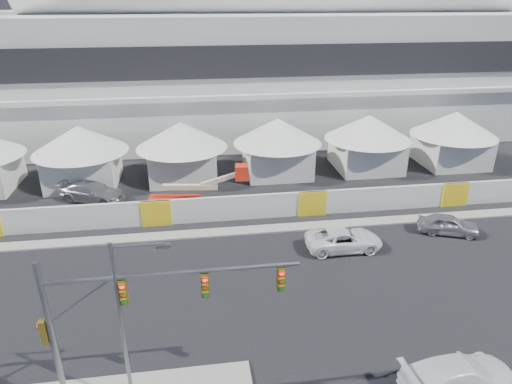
{
  "coord_description": "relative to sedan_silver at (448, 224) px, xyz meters",
  "views": [
    {
      "loc": [
        -3.04,
        -16.96,
        16.14
      ],
      "look_at": [
        0.9,
        10.0,
        4.22
      ],
      "focal_mm": 32.0,
      "sensor_mm": 36.0,
      "label": 1
    }
  ],
  "objects": [
    {
      "name": "ground",
      "position": [
        -15.04,
        -10.07,
        -0.72
      ],
      "size": [
        160.0,
        160.0,
        0.0
      ],
      "primitive_type": "plane",
      "color": "black",
      "rests_on": "ground"
    },
    {
      "name": "far_curb",
      "position": [
        4.96,
        2.43,
        -0.66
      ],
      "size": [
        80.0,
        1.2,
        0.12
      ],
      "primitive_type": "cube",
      "color": "gray",
      "rests_on": "ground"
    },
    {
      "name": "stadium",
      "position": [
        -6.33,
        31.43,
        8.73
      ],
      "size": [
        80.0,
        24.8,
        21.98
      ],
      "color": "silver",
      "rests_on": "ground"
    },
    {
      "name": "tent_row",
      "position": [
        -14.54,
        13.93,
        2.43
      ],
      "size": [
        53.4,
        8.4,
        5.4
      ],
      "color": "silver",
      "rests_on": "ground"
    },
    {
      "name": "hoarding_fence",
      "position": [
        -9.04,
        4.43,
        0.28
      ],
      "size": [
        70.0,
        0.25,
        2.0
      ],
      "primitive_type": "cube",
      "color": "silver",
      "rests_on": "ground"
    },
    {
      "name": "sedan_silver",
      "position": [
        0.0,
        0.0,
        0.0
      ],
      "size": [
        3.12,
        4.57,
        1.45
      ],
      "primitive_type": "imported",
      "rotation": [
        0.0,
        0.0,
        1.2
      ],
      "color": "#AFAEB3",
      "rests_on": "ground"
    },
    {
      "name": "pickup_curb",
      "position": [
        -8.23,
        -1.05,
        0.0
      ],
      "size": [
        2.45,
        5.24,
        1.45
      ],
      "primitive_type": "imported",
      "rotation": [
        0.0,
        0.0,
        1.56
      ],
      "color": "white",
      "rests_on": "ground"
    },
    {
      "name": "pickup_near",
      "position": [
        -7.08,
        -13.44,
        0.05
      ],
      "size": [
        2.5,
        5.43,
        1.54
      ],
      "primitive_type": "imported",
      "rotation": [
        0.0,
        0.0,
        1.64
      ],
      "color": "white",
      "rests_on": "ground"
    },
    {
      "name": "lot_car_c",
      "position": [
        -26.64,
        9.65,
        0.09
      ],
      "size": [
        4.32,
        6.05,
        1.63
      ],
      "primitive_type": "imported",
      "rotation": [
        0.0,
        0.0,
        1.16
      ],
      "color": "#9B9B9F",
      "rests_on": "ground"
    },
    {
      "name": "traffic_mast",
      "position": [
        -21.69,
        -12.38,
        3.5
      ],
      "size": [
        9.91,
        0.71,
        7.3
      ],
      "color": "gray",
      "rests_on": "median_island"
    },
    {
      "name": "streetlight_median",
      "position": [
        -20.97,
        -12.39,
        3.95
      ],
      "size": [
        2.18,
        0.22,
        7.88
      ],
      "color": "gray",
      "rests_on": "median_island"
    },
    {
      "name": "boom_lift",
      "position": [
        -19.0,
        6.28,
        0.37
      ],
      "size": [
        8.11,
        2.36,
        4.05
      ],
      "rotation": [
        0.0,
        0.0,
        -0.14
      ],
      "color": "red",
      "rests_on": "ground"
    }
  ]
}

